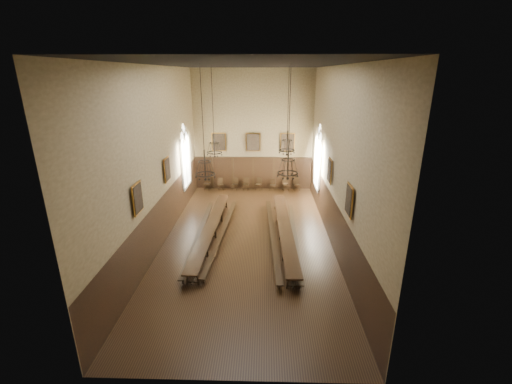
{
  "coord_description": "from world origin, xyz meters",
  "views": [
    {
      "loc": [
        0.91,
        -16.71,
        8.62
      ],
      "look_at": [
        0.42,
        1.5,
        2.28
      ],
      "focal_mm": 24.0,
      "sensor_mm": 36.0,
      "label": 1
    }
  ],
  "objects_px": {
    "chair_7": "(297,187)",
    "chandelier_back_right": "(287,145)",
    "chandelier_back_left": "(214,147)",
    "chandelier_front_left": "(205,168)",
    "bench_right_outer": "(294,238)",
    "chair_5": "(273,187)",
    "chair_4": "(259,186)",
    "chair_3": "(246,187)",
    "bench_left_inner": "(222,234)",
    "chair_1": "(221,186)",
    "bench_left_outer": "(200,235)",
    "chair_6": "(286,187)",
    "chair_0": "(207,186)",
    "bench_right_inner": "(273,235)",
    "chair_2": "(235,186)",
    "chandelier_front_right": "(288,167)",
    "table_left": "(211,232)"
  },
  "relations": [
    {
      "from": "bench_left_inner",
      "to": "chandelier_front_left",
      "type": "height_order",
      "value": "chandelier_front_left"
    },
    {
      "from": "bench_right_outer",
      "to": "chair_0",
      "type": "bearing_deg",
      "value": 124.93
    },
    {
      "from": "chair_1",
      "to": "chair_6",
      "type": "bearing_deg",
      "value": -18.79
    },
    {
      "from": "bench_left_inner",
      "to": "bench_right_outer",
      "type": "distance_m",
      "value": 3.95
    },
    {
      "from": "chair_7",
      "to": "chair_1",
      "type": "bearing_deg",
      "value": 167.84
    },
    {
      "from": "chair_3",
      "to": "chandelier_front_right",
      "type": "xyz_separation_m",
      "value": [
        2.49,
        -10.56,
        4.43
      ]
    },
    {
      "from": "chair_4",
      "to": "chair_3",
      "type": "bearing_deg",
      "value": -154.42
    },
    {
      "from": "chair_0",
      "to": "chair_7",
      "type": "bearing_deg",
      "value": 5.79
    },
    {
      "from": "chair_1",
      "to": "bench_right_inner",
      "type": "bearing_deg",
      "value": -84.28
    },
    {
      "from": "bench_left_outer",
      "to": "bench_left_inner",
      "type": "xyz_separation_m",
      "value": [
        1.22,
        0.15,
        0.0
      ]
    },
    {
      "from": "chandelier_back_left",
      "to": "chandelier_back_right",
      "type": "xyz_separation_m",
      "value": [
        4.09,
        -0.13,
        0.16
      ]
    },
    {
      "from": "chair_6",
      "to": "chandelier_front_right",
      "type": "relative_size",
      "value": 0.21
    },
    {
      "from": "chair_1",
      "to": "chair_3",
      "type": "distance_m",
      "value": 1.96
    },
    {
      "from": "bench_left_outer",
      "to": "bench_right_inner",
      "type": "relative_size",
      "value": 0.94
    },
    {
      "from": "chair_0",
      "to": "chair_4",
      "type": "bearing_deg",
      "value": 6.07
    },
    {
      "from": "bench_left_inner",
      "to": "chair_4",
      "type": "height_order",
      "value": "chair_4"
    },
    {
      "from": "table_left",
      "to": "chair_1",
      "type": "relative_size",
      "value": 10.35
    },
    {
      "from": "chair_0",
      "to": "chandelier_front_right",
      "type": "xyz_separation_m",
      "value": [
        5.52,
        -10.65,
        4.42
      ]
    },
    {
      "from": "chair_5",
      "to": "bench_right_outer",
      "type": "bearing_deg",
      "value": -68.97
    },
    {
      "from": "bench_left_outer",
      "to": "chair_6",
      "type": "relative_size",
      "value": 9.02
    },
    {
      "from": "chair_0",
      "to": "chair_4",
      "type": "distance_m",
      "value": 4.02
    },
    {
      "from": "chair_2",
      "to": "chandelier_back_right",
      "type": "relative_size",
      "value": 0.2
    },
    {
      "from": "bench_right_inner",
      "to": "chandelier_back_left",
      "type": "relative_size",
      "value": 2.03
    },
    {
      "from": "chair_4",
      "to": "chandelier_back_right",
      "type": "bearing_deg",
      "value": -55.72
    },
    {
      "from": "chandelier_back_left",
      "to": "chandelier_front_left",
      "type": "bearing_deg",
      "value": -87.27
    },
    {
      "from": "chair_7",
      "to": "bench_left_outer",
      "type": "bearing_deg",
      "value": -138.4
    },
    {
      "from": "bench_right_inner",
      "to": "bench_right_outer",
      "type": "distance_m",
      "value": 1.19
    },
    {
      "from": "table_left",
      "to": "bench_left_inner",
      "type": "distance_m",
      "value": 0.62
    },
    {
      "from": "bench_left_outer",
      "to": "chair_2",
      "type": "xyz_separation_m",
      "value": [
        1.23,
        8.5,
        0.02
      ]
    },
    {
      "from": "bench_right_outer",
      "to": "chair_5",
      "type": "distance_m",
      "value": 8.77
    },
    {
      "from": "chair_0",
      "to": "chair_1",
      "type": "xyz_separation_m",
      "value": [
        1.08,
        -0.1,
        -0.02
      ]
    },
    {
      "from": "bench_right_outer",
      "to": "chandelier_back_left",
      "type": "xyz_separation_m",
      "value": [
        -4.47,
        2.46,
        4.42
      ]
    },
    {
      "from": "chair_7",
      "to": "chandelier_back_right",
      "type": "height_order",
      "value": "chandelier_back_right"
    },
    {
      "from": "table_left",
      "to": "chair_0",
      "type": "bearing_deg",
      "value": 100.75
    },
    {
      "from": "chandelier_back_left",
      "to": "bench_left_inner",
      "type": "bearing_deg",
      "value": -75.03
    },
    {
      "from": "chair_0",
      "to": "chair_3",
      "type": "relative_size",
      "value": 1.03
    },
    {
      "from": "bench_right_inner",
      "to": "chair_2",
      "type": "height_order",
      "value": "chair_2"
    },
    {
      "from": "table_left",
      "to": "chair_6",
      "type": "distance_m",
      "value": 9.41
    },
    {
      "from": "bench_left_inner",
      "to": "bench_right_outer",
      "type": "height_order",
      "value": "bench_left_inner"
    },
    {
      "from": "chandelier_back_left",
      "to": "table_left",
      "type": "bearing_deg",
      "value": -91.64
    },
    {
      "from": "chair_1",
      "to": "bench_left_outer",
      "type": "bearing_deg",
      "value": -109.93
    },
    {
      "from": "bench_left_outer",
      "to": "bench_right_outer",
      "type": "bearing_deg",
      "value": -2.98
    },
    {
      "from": "bench_left_inner",
      "to": "chair_2",
      "type": "bearing_deg",
      "value": 89.98
    },
    {
      "from": "chair_2",
      "to": "chair_7",
      "type": "bearing_deg",
      "value": 13.17
    },
    {
      "from": "chair_7",
      "to": "bench_left_inner",
      "type": "bearing_deg",
      "value": -132.94
    },
    {
      "from": "bench_left_inner",
      "to": "chandelier_front_right",
      "type": "distance_m",
      "value": 6.03
    },
    {
      "from": "bench_left_outer",
      "to": "chair_4",
      "type": "relative_size",
      "value": 9.58
    },
    {
      "from": "bench_right_outer",
      "to": "chandelier_front_right",
      "type": "relative_size",
      "value": 1.92
    },
    {
      "from": "bench_left_outer",
      "to": "chair_3",
      "type": "relative_size",
      "value": 9.32
    },
    {
      "from": "chandelier_front_right",
      "to": "bench_left_inner",
      "type": "bearing_deg",
      "value": 145.24
    }
  ]
}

